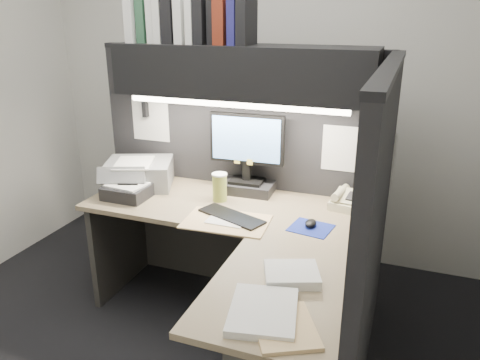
# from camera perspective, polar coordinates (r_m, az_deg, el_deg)

# --- Properties ---
(floor) EXTENTS (3.50, 3.50, 0.00)m
(floor) POSITION_cam_1_polar(r_m,az_deg,el_deg) (2.83, -7.98, -20.74)
(floor) COLOR black
(floor) RESTS_ON ground
(wall_back) EXTENTS (3.50, 0.04, 2.70)m
(wall_back) POSITION_cam_1_polar(r_m,az_deg,el_deg) (3.56, 2.57, 12.11)
(wall_back) COLOR silver
(wall_back) RESTS_ON floor
(partition_back) EXTENTS (1.90, 0.06, 1.60)m
(partition_back) POSITION_cam_1_polar(r_m,az_deg,el_deg) (3.15, -0.27, 0.82)
(partition_back) COLOR black
(partition_back) RESTS_ON floor
(partition_right) EXTENTS (0.06, 1.50, 1.60)m
(partition_right) POSITION_cam_1_polar(r_m,az_deg,el_deg) (2.29, 15.72, -7.71)
(partition_right) COLOR black
(partition_right) RESTS_ON floor
(desk) EXTENTS (1.70, 1.53, 0.73)m
(desk) POSITION_cam_1_polar(r_m,az_deg,el_deg) (2.41, 0.77, -15.28)
(desk) COLOR #8B7458
(desk) RESTS_ON floor
(overhead_shelf) EXTENTS (1.55, 0.34, 0.30)m
(overhead_shelf) POSITION_cam_1_polar(r_m,az_deg,el_deg) (2.80, 0.24, 13.10)
(overhead_shelf) COLOR black
(overhead_shelf) RESTS_ON partition_back
(task_light_tube) EXTENTS (1.32, 0.04, 0.04)m
(task_light_tube) POSITION_cam_1_polar(r_m,az_deg,el_deg) (2.70, -0.80, 9.18)
(task_light_tube) COLOR white
(task_light_tube) RESTS_ON overhead_shelf
(monitor) EXTENTS (0.48, 0.22, 0.51)m
(monitor) POSITION_cam_1_polar(r_m,az_deg,el_deg) (2.95, 0.82, 2.20)
(monitor) COLOR black
(monitor) RESTS_ON desk
(keyboard) EXTENTS (0.43, 0.27, 0.02)m
(keyboard) POSITION_cam_1_polar(r_m,az_deg,el_deg) (2.64, -1.05, -4.50)
(keyboard) COLOR black
(keyboard) RESTS_ON desk
(mousepad) EXTENTS (0.24, 0.23, 0.00)m
(mousepad) POSITION_cam_1_polar(r_m,az_deg,el_deg) (2.56, 8.64, -5.79)
(mousepad) COLOR navy
(mousepad) RESTS_ON desk
(mouse) EXTENTS (0.06, 0.10, 0.03)m
(mouse) POSITION_cam_1_polar(r_m,az_deg,el_deg) (2.57, 8.61, -5.23)
(mouse) COLOR black
(mouse) RESTS_ON mousepad
(telephone) EXTENTS (0.24, 0.24, 0.08)m
(telephone) POSITION_cam_1_polar(r_m,az_deg,el_deg) (2.84, 13.24, -2.56)
(telephone) COLOR beige
(telephone) RESTS_ON desk
(coffee_cup) EXTENTS (0.11, 0.11, 0.16)m
(coffee_cup) POSITION_cam_1_polar(r_m,az_deg,el_deg) (2.86, -2.50, -0.96)
(coffee_cup) COLOR #BDC54F
(coffee_cup) RESTS_ON desk
(printer) EXTENTS (0.53, 0.49, 0.17)m
(printer) POSITION_cam_1_polar(r_m,az_deg,el_deg) (3.18, -12.19, 0.77)
(printer) COLOR gray
(printer) RESTS_ON desk
(notebook_stack) EXTENTS (0.27, 0.22, 0.08)m
(notebook_stack) POSITION_cam_1_polar(r_m,az_deg,el_deg) (3.00, -13.53, -1.39)
(notebook_stack) COLOR black
(notebook_stack) RESTS_ON desk
(open_folder) EXTENTS (0.49, 0.34, 0.01)m
(open_folder) POSITION_cam_1_polar(r_m,az_deg,el_deg) (2.60, -1.68, -5.10)
(open_folder) COLOR #D7B379
(open_folder) RESTS_ON desk
(paper_stack_a) EXTENTS (0.29, 0.27, 0.04)m
(paper_stack_a) POSITION_cam_1_polar(r_m,az_deg,el_deg) (2.09, 6.32, -11.38)
(paper_stack_a) COLOR white
(paper_stack_a) RESTS_ON desk
(paper_stack_b) EXTENTS (0.31, 0.36, 0.03)m
(paper_stack_b) POSITION_cam_1_polar(r_m,az_deg,el_deg) (1.86, 2.84, -15.73)
(paper_stack_b) COLOR white
(paper_stack_b) RESTS_ON desk
(manila_stack) EXTENTS (0.32, 0.35, 0.02)m
(manila_stack) POSITION_cam_1_polar(r_m,az_deg,el_deg) (1.81, 5.49, -17.41)
(manila_stack) COLOR #D7B379
(manila_stack) RESTS_ON desk
(binder_row) EXTENTS (0.77, 0.25, 0.31)m
(binder_row) POSITION_cam_1_polar(r_m,az_deg,el_deg) (2.90, -6.03, 19.02)
(binder_row) COLOR white
(binder_row) RESTS_ON overhead_shelf
(pinned_papers) EXTENTS (1.76, 1.31, 0.51)m
(pinned_papers) POSITION_cam_1_polar(r_m,az_deg,el_deg) (2.63, 4.89, 2.61)
(pinned_papers) COLOR white
(pinned_papers) RESTS_ON partition_back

